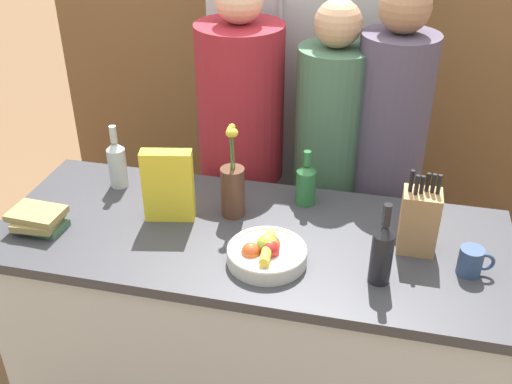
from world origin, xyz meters
The scene contains 15 objects.
kitchen_island centered at (0.00, 0.00, 0.46)m, with size 1.87×0.74×0.93m.
back_wall_wood centered at (0.00, 1.54, 1.30)m, with size 3.07×0.12×2.60m.
refrigerator centered at (-0.01, 1.18, 0.97)m, with size 0.81×0.63×1.94m.
fruit_bowl centered at (0.09, -0.15, 0.96)m, with size 0.27×0.27×0.10m.
knife_block centered at (0.58, 0.04, 1.04)m, with size 0.13×0.11×0.30m.
flower_vase centered at (-0.09, 0.11, 1.04)m, with size 0.09×0.09×0.37m.
cereal_box centered at (-0.32, 0.03, 1.07)m, with size 0.19×0.10×0.28m.
coffee_mug centered at (0.76, -0.06, 0.97)m, with size 0.12×0.08×0.10m.
book_stack centered at (-0.76, -0.15, 0.97)m, with size 0.20×0.16×0.08m.
bottle_oil centered at (0.16, 0.25, 1.01)m, with size 0.08×0.08×0.22m.
bottle_vinegar centered at (-0.60, 0.21, 1.03)m, with size 0.07×0.07×0.27m.
bottle_wine centered at (0.47, -0.16, 1.04)m, with size 0.07×0.07×0.29m.
person_at_sink centered at (-0.19, 0.61, 0.95)m, with size 0.38×0.38×1.71m.
person_in_blue centered at (0.21, 0.61, 0.92)m, with size 0.31×0.31×1.63m.
person_in_red_tee centered at (0.45, 0.61, 0.97)m, with size 0.31×0.31×1.71m.
Camera 1 is at (0.42, -1.73, 2.17)m, focal length 42.00 mm.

